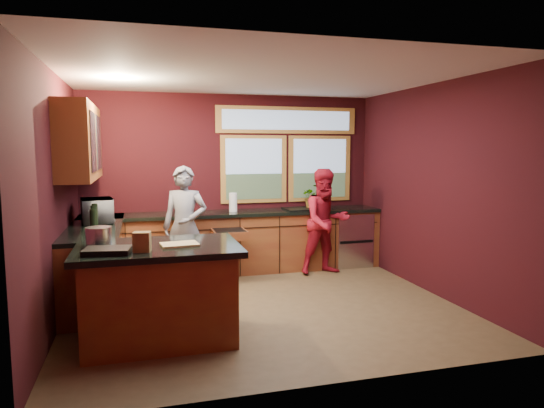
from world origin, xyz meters
name	(u,v)px	position (x,y,z in m)	size (l,w,h in m)	color
floor	(264,306)	(0.00, 0.00, 0.00)	(4.50, 4.50, 0.00)	brown
room_shell	(208,155)	(-0.60, 0.32, 1.80)	(4.52, 4.02, 2.71)	black
back_counter	(249,241)	(0.20, 1.70, 0.46)	(4.50, 0.64, 0.93)	maroon
left_counter	(96,262)	(-1.95, 0.85, 0.47)	(0.64, 2.30, 0.93)	maroon
island	(159,292)	(-1.23, -0.71, 0.48)	(1.55, 1.05, 0.95)	maroon
person_grey	(185,227)	(-0.82, 1.09, 0.82)	(0.60, 0.39, 1.65)	slate
person_red	(326,222)	(1.28, 1.25, 0.79)	(0.77, 0.60, 1.58)	maroon
microwave	(98,211)	(-1.92, 1.09, 1.08)	(0.56, 0.38, 0.31)	#999999
potted_plant	(313,196)	(1.25, 1.75, 1.12)	(0.35, 0.30, 0.38)	#999999
paper_towel	(233,202)	(-0.04, 1.70, 1.07)	(0.12, 0.12, 0.28)	white
cutting_board	(180,244)	(-1.03, -0.76, 0.95)	(0.35, 0.25, 0.02)	tan
stock_pot	(99,236)	(-1.78, -0.56, 1.03)	(0.24, 0.24, 0.18)	#BBBBC0
paper_bag	(142,242)	(-1.38, -0.96, 1.03)	(0.15, 0.12, 0.18)	brown
black_tray	(107,251)	(-1.68, -0.96, 0.97)	(0.40, 0.28, 0.05)	black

